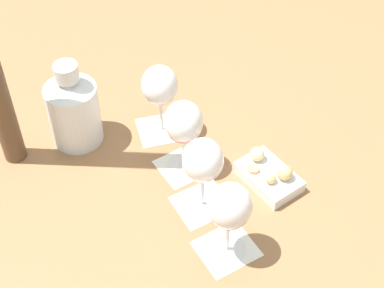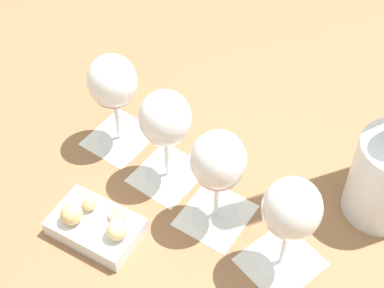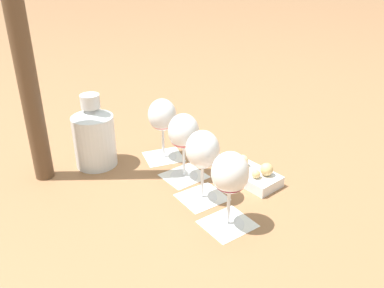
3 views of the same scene
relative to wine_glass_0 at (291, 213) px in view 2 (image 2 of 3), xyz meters
The scene contains 10 objects.
ground_plane 0.22m from the wine_glass_0, 24.47° to the left, with size 8.00×8.00×0.00m, color #936642.
tasting_card_0 0.12m from the wine_glass_0, ahead, with size 0.13×0.13×0.00m.
tasting_card_1 0.18m from the wine_glass_0, 26.83° to the left, with size 0.14×0.15×0.00m.
tasting_card_2 0.27m from the wine_glass_0, 24.37° to the left, with size 0.14×0.14×0.00m.
tasting_card_3 0.38m from the wine_glass_0, 24.50° to the left, with size 0.14×0.14×0.00m.
wine_glass_0 is the anchor object (origin of this frame).
wine_glass_1 0.13m from the wine_glass_0, 26.83° to the left, with size 0.08×0.08×0.18m.
wine_glass_2 0.24m from the wine_glass_0, 24.37° to the left, with size 0.08×0.08×0.18m.
wine_glass_3 0.36m from the wine_glass_0, 24.50° to the left, with size 0.08×0.08×0.18m.
snack_dish 0.30m from the wine_glass_0, 57.93° to the left, with size 0.16×0.15×0.06m.
Camera 2 is at (-0.54, 0.21, 0.76)m, focal length 55.00 mm.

